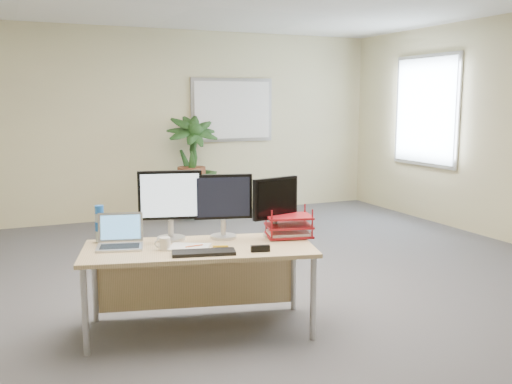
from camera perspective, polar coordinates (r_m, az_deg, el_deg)
name	(u,v)px	position (r m, az deg, el deg)	size (l,w,h in m)	color
floor	(272,304)	(4.88, 1.66, -11.15)	(8.00, 8.00, 0.00)	#4C4B50
back_wall	(154,125)	(8.37, -10.19, 6.66)	(7.00, 0.04, 2.70)	beige
whiteboard	(232,110)	(8.70, -2.39, 8.20)	(1.30, 0.04, 0.95)	#A5A5AA
window	(426,111)	(8.42, 16.61, 7.80)	(0.04, 1.30, 1.55)	#A5A5AA
desk	(198,261)	(4.31, -5.78, -6.86)	(1.79, 1.09, 0.64)	tan
floor_plant	(191,168)	(8.14, -6.47, 2.44)	(0.84, 0.84, 1.50)	#173914
monitor_left	(170,201)	(4.35, -8.58, -0.85)	(0.47, 0.22, 0.53)	silver
monitor_right	(223,202)	(4.38, -3.31, -0.98)	(0.44, 0.20, 0.50)	silver
monitor_dark	(275,203)	(4.44, 1.96, -1.07)	(0.41, 0.19, 0.46)	silver
laptop	(120,238)	(4.28, -13.43, -4.54)	(0.38, 0.36, 0.23)	silver
keyboard	(204,252)	(3.98, -5.25, -6.04)	(0.44, 0.15, 0.02)	black
coffee_mug	(165,244)	(4.13, -9.14, -5.11)	(0.11, 0.08, 0.09)	white
spiral_notebook	(190,247)	(4.16, -6.64, -5.50)	(0.28, 0.21, 0.01)	white
orange_pen	(194,246)	(4.15, -6.20, -5.38)	(0.01, 0.01, 0.13)	#DD5018
yellow_highlighter	(221,246)	(4.16, -3.56, -5.44)	(0.01, 0.01, 0.11)	yellow
water_bottle	(100,224)	(4.44, -15.35, -3.15)	(0.07, 0.07, 0.28)	silver
letter_tray	(289,228)	(4.45, 3.29, -3.57)	(0.40, 0.34, 0.16)	maroon
stapler	(260,248)	(4.03, 0.43, -5.67)	(0.14, 0.04, 0.05)	black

